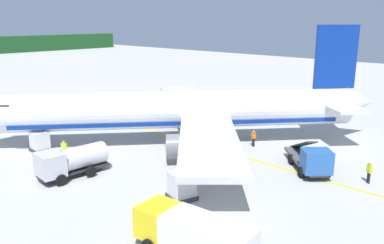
{
  "coord_description": "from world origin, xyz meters",
  "views": [
    {
      "loc": [
        -1.45,
        -12.22,
        12.4
      ],
      "look_at": [
        26.11,
        13.95,
        2.54
      ],
      "focal_mm": 37.06,
      "sensor_mm": 36.0,
      "label": 1
    }
  ],
  "objects": [
    {
      "name": "cargo_container_far",
      "position": [
        16.89,
        6.18,
        1.01
      ],
      "size": [
        2.21,
        2.21,
        2.13
      ],
      "color": "#333338",
      "rests_on": "ground"
    },
    {
      "name": "airliner_foreground",
      "position": [
        26.47,
        15.67,
        3.39
      ],
      "size": [
        33.87,
        30.31,
        11.9
      ],
      "color": "silver",
      "rests_on": "ground"
    },
    {
      "name": "service_truck_catering",
      "position": [
        27.73,
        1.89,
        1.16
      ],
      "size": [
        6.26,
        6.24,
        2.75
      ],
      "color": "#2659A5",
      "rests_on": "ground"
    },
    {
      "name": "crew_marshaller",
      "position": [
        30.33,
        9.45,
        0.99
      ],
      "size": [
        0.31,
        0.62,
        1.68
      ],
      "color": "#191E33",
      "rests_on": "ground"
    },
    {
      "name": "crew_loader_right",
      "position": [
        28.87,
        -2.4,
        1.04
      ],
      "size": [
        0.43,
        0.55,
        1.75
      ],
      "color": "#191E33",
      "rests_on": "ground"
    },
    {
      "name": "cargo_container_mid",
      "position": [
        14.96,
        23.68,
        0.96
      ],
      "size": [
        1.69,
        1.69,
        2.02
      ],
      "color": "#333338",
      "rests_on": "ground"
    },
    {
      "name": "service_truck_baggage",
      "position": [
        12.13,
        0.6,
        1.43
      ],
      "size": [
        3.0,
        6.96,
        2.43
      ],
      "color": "yellow",
      "rests_on": "ground"
    },
    {
      "name": "service_truck_pushback",
      "position": [
        13.66,
        15.54,
        1.39
      ],
      "size": [
        5.78,
        2.69,
        2.4
      ],
      "color": "silver",
      "rests_on": "ground"
    },
    {
      "name": "apron_guide_line",
      "position": [
        27.05,
        11.04,
        0.01
      ],
      "size": [
        0.3,
        60.0,
        0.01
      ],
      "primitive_type": "cube",
      "color": "yellow",
      "rests_on": "ground"
    },
    {
      "name": "crew_supervisor",
      "position": [
        15.61,
        20.29,
        0.94
      ],
      "size": [
        0.41,
        0.57,
        1.61
      ],
      "color": "#191E33",
      "rests_on": "ground"
    },
    {
      "name": "cargo_container_near",
      "position": [
        20.63,
        8.66,
        0.97
      ],
      "size": [
        2.39,
        2.39,
        2.04
      ],
      "color": "#333338",
      "rests_on": "ground"
    }
  ]
}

